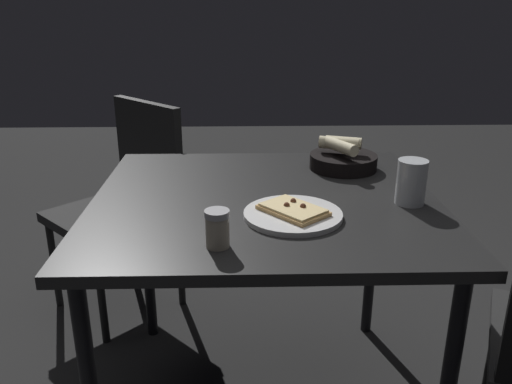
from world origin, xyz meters
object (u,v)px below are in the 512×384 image
(bread_basket, at_px, (343,158))
(pepper_shaker, at_px, (217,231))
(beer_glass, at_px, (411,185))
(chair_far, at_px, (128,194))
(pizza_plate, at_px, (293,213))
(dining_table, at_px, (265,219))

(bread_basket, height_order, pepper_shaker, bread_basket)
(beer_glass, distance_m, chair_far, 1.23)
(pizza_plate, bearing_deg, chair_far, -143.24)
(bread_basket, distance_m, pepper_shaker, 0.69)
(dining_table, height_order, beer_glass, beer_glass)
(pizza_plate, xyz_separation_m, chair_far, (-0.82, -0.61, -0.25))
(beer_glass, relative_size, chair_far, 0.14)
(pizza_plate, distance_m, chair_far, 1.05)
(beer_glass, bearing_deg, pepper_shaker, -63.68)
(beer_glass, relative_size, pepper_shaker, 1.40)
(pepper_shaker, distance_m, chair_far, 1.11)
(pizza_plate, distance_m, pepper_shaker, 0.25)
(chair_far, bearing_deg, pizza_plate, 36.76)
(chair_far, bearing_deg, pepper_shaker, 23.26)
(chair_far, bearing_deg, beer_glass, 52.38)
(pizza_plate, relative_size, pepper_shaker, 2.89)
(pizza_plate, relative_size, bread_basket, 1.16)
(dining_table, relative_size, chair_far, 1.13)
(pepper_shaker, bearing_deg, dining_table, 159.08)
(bread_basket, xyz_separation_m, pepper_shaker, (0.57, -0.39, 0.00))
(dining_table, relative_size, bread_basket, 4.41)
(bread_basket, bearing_deg, chair_far, -116.73)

